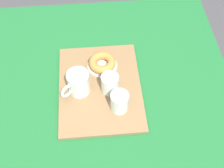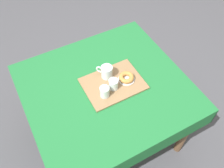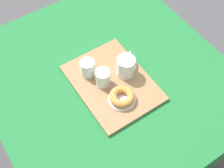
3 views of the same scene
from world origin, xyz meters
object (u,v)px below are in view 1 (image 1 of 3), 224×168
Objects in this scene: water_glass_near at (110,84)px; sugar_donut_left at (102,63)px; serving_tray at (100,88)px; dining_table at (100,114)px; tea_mug_left at (78,83)px; water_glass_far at (119,102)px; donut_plate_left at (102,66)px.

water_glass_near is 0.73× the size of sugar_donut_left.
serving_tray is 0.11m from sugar_donut_left.
dining_table is 0.12m from serving_tray.
tea_mug_left reaches higher than dining_table.
water_glass_far reaches higher than donut_plate_left.
serving_tray is 3.84× the size of sugar_donut_left.
dining_table is 0.16m from water_glass_near.
sugar_donut_left is at bearing 170.69° from serving_tray.
water_glass_far is 0.73× the size of sugar_donut_left.
water_glass_near is at bearing 64.21° from serving_tray.
sugar_donut_left is (-0.12, -0.02, -0.01)m from water_glass_near.
sugar_donut_left is at bearing -166.38° from water_glass_far.
donut_plate_left is (-0.12, -0.02, -0.03)m from water_glass_near.
donut_plate_left is 1.11× the size of sugar_donut_left.
serving_tray is at bearing 97.25° from tea_mug_left.
water_glass_near and water_glass_far have the same top height.
donut_plate_left is at bearing -169.76° from water_glass_near.
water_glass_far is 0.66× the size of donut_plate_left.
water_glass_far is (0.09, 0.15, -0.01)m from tea_mug_left.
dining_table is 0.18m from tea_mug_left.
water_glass_near is (-0.04, 0.04, 0.15)m from dining_table.
donut_plate_left is at bearing 171.63° from dining_table.
serving_tray is 5.24× the size of water_glass_far.
tea_mug_left is at bearing -82.75° from serving_tray.
dining_table is at bearing -122.87° from water_glass_far.
sugar_donut_left is at bearing 171.63° from dining_table.
dining_table is 0.20m from donut_plate_left.
dining_table is 9.42× the size of donut_plate_left.
water_glass_near reaches higher than serving_tray.
tea_mug_left is at bearing -41.38° from donut_plate_left.
dining_table is 10.45× the size of sugar_donut_left.
water_glass_far reaches higher than dining_table.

